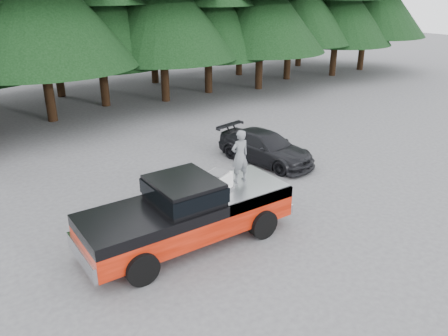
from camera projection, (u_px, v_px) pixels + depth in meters
ground at (223, 231)px, 12.73m from camera, size 120.00×120.00×0.00m
pickup_truck at (188, 221)px, 11.95m from camera, size 6.00×2.04×1.33m
truck_cab at (184, 190)px, 11.53m from camera, size 1.66×1.90×0.59m
air_compressor at (218, 183)px, 12.07m from camera, size 0.90×0.84×0.49m
man_on_bed at (240, 156)px, 12.49m from camera, size 0.58×0.39×1.55m
parked_car at (265, 147)px, 17.56m from camera, size 2.52×4.50×1.23m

